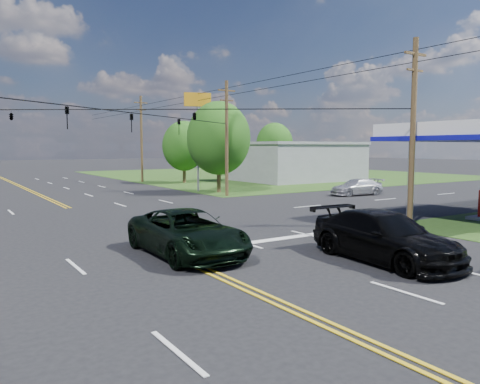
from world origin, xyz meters
TOP-DOWN VIEW (x-y plane):
  - ground at (0.00, 12.00)m, footprint 280.00×280.00m
  - grass_ne at (35.00, 44.00)m, footprint 46.00×48.00m
  - stop_bar at (5.00, 4.00)m, footprint 10.00×0.50m
  - retail_ne at (30.00, 32.00)m, footprint 14.00×10.00m
  - pole_se at (13.00, 3.00)m, footprint 1.60×0.28m
  - pole_ne at (13.00, 21.00)m, footprint 1.60×0.28m
  - pole_right_far at (13.00, 40.00)m, footprint 1.60×0.28m
  - span_wire_signals at (0.00, 12.00)m, footprint 26.00×18.00m
  - power_lines at (0.00, 10.00)m, footprint 26.04×100.00m
  - tree_right_a at (14.00, 24.00)m, footprint 5.70×5.70m
  - tree_right_b at (16.50, 36.00)m, footprint 4.94×4.94m
  - tree_far_r at (34.00, 42.00)m, footprint 5.32×5.32m
  - pickup_dkgreen at (0.50, 3.50)m, footprint 2.92×6.17m
  - suv_black at (5.99, -1.20)m, footprint 2.89×6.24m
  - sedan_far at (22.60, 15.57)m, footprint 4.99×2.51m
  - polesign_ne at (13.00, 26.07)m, footprint 2.43×0.98m

SIDE VIEW (x-z plane):
  - ground at x=0.00m, z-range 0.00..0.00m
  - grass_ne at x=35.00m, z-range -0.01..0.01m
  - stop_bar at x=5.00m, z-range -0.01..0.01m
  - sedan_far at x=22.60m, z-range 0.00..1.39m
  - pickup_dkgreen at x=0.50m, z-range 0.00..1.70m
  - suv_black at x=5.99m, z-range 0.00..1.77m
  - retail_ne at x=30.00m, z-range 0.00..4.40m
  - tree_right_b at x=16.50m, z-range 0.68..7.76m
  - tree_far_r at x=34.00m, z-range 0.73..8.36m
  - tree_right_a at x=14.00m, z-range 0.78..8.96m
  - pole_se at x=13.00m, z-range 0.17..9.67m
  - pole_ne at x=13.00m, z-range 0.17..9.67m
  - pole_right_far at x=13.00m, z-range 0.17..10.17m
  - span_wire_signals at x=0.00m, z-range 5.43..6.56m
  - polesign_ne at x=13.00m, z-range 2.64..11.65m
  - power_lines at x=0.00m, z-range 8.28..8.92m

